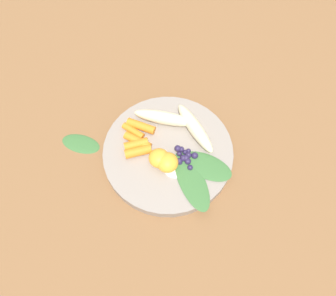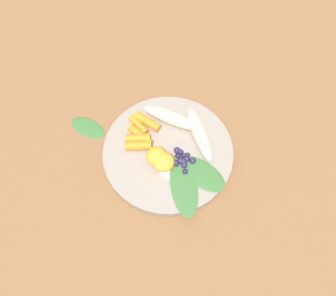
# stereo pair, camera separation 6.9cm
# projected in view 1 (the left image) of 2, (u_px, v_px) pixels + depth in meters

# --- Properties ---
(ground_plane) EXTENTS (2.40, 2.40, 0.00)m
(ground_plane) POSITION_uv_depth(u_px,v_px,m) (168.00, 155.00, 0.72)
(ground_plane) COLOR brown
(bowl) EXTENTS (0.28, 0.28, 0.02)m
(bowl) POSITION_uv_depth(u_px,v_px,m) (168.00, 153.00, 0.71)
(bowl) COLOR gray
(bowl) RESTS_ON ground_plane
(banana_peeled_left) EXTENTS (0.12, 0.11, 0.03)m
(banana_peeled_left) POSITION_uv_depth(u_px,v_px,m) (164.00, 118.00, 0.72)
(banana_peeled_left) COLOR beige
(banana_peeled_left) RESTS_ON bowl
(banana_peeled_right) EXTENTS (0.14, 0.05, 0.03)m
(banana_peeled_right) POSITION_uv_depth(u_px,v_px,m) (193.00, 126.00, 0.71)
(banana_peeled_right) COLOR beige
(banana_peeled_right) RESTS_ON bowl
(orange_segment_near) EXTENTS (0.04, 0.04, 0.03)m
(orange_segment_near) POSITION_uv_depth(u_px,v_px,m) (167.00, 162.00, 0.67)
(orange_segment_near) COLOR #F4A833
(orange_segment_near) RESTS_ON bowl
(orange_segment_far) EXTENTS (0.04, 0.04, 0.03)m
(orange_segment_far) POSITION_uv_depth(u_px,v_px,m) (159.00, 158.00, 0.67)
(orange_segment_far) COLOR #F4A833
(orange_segment_far) RESTS_ON bowl
(carrot_front) EXTENTS (0.06, 0.05, 0.02)m
(carrot_front) POSITION_uv_depth(u_px,v_px,m) (141.00, 126.00, 0.72)
(carrot_front) COLOR orange
(carrot_front) RESTS_ON bowl
(carrot_mid_left) EXTENTS (0.05, 0.03, 0.01)m
(carrot_mid_left) POSITION_uv_depth(u_px,v_px,m) (133.00, 131.00, 0.71)
(carrot_mid_left) COLOR orange
(carrot_mid_left) RESTS_ON bowl
(carrot_mid_right) EXTENTS (0.06, 0.04, 0.02)m
(carrot_mid_right) POSITION_uv_depth(u_px,v_px,m) (138.00, 141.00, 0.70)
(carrot_mid_right) COLOR orange
(carrot_mid_right) RESTS_ON bowl
(carrot_rear) EXTENTS (0.04, 0.05, 0.02)m
(carrot_rear) POSITION_uv_depth(u_px,v_px,m) (136.00, 144.00, 0.69)
(carrot_rear) COLOR orange
(carrot_rear) RESTS_ON bowl
(carrot_small) EXTENTS (0.04, 0.06, 0.02)m
(carrot_small) POSITION_uv_depth(u_px,v_px,m) (138.00, 151.00, 0.69)
(carrot_small) COLOR orange
(carrot_small) RESTS_ON bowl
(blueberry_pile) EXTENTS (0.06, 0.05, 0.02)m
(blueberry_pile) POSITION_uv_depth(u_px,v_px,m) (185.00, 157.00, 0.68)
(blueberry_pile) COLOR #2D234C
(blueberry_pile) RESTS_ON bowl
(coconut_shred_patch) EXTENTS (0.05, 0.05, 0.00)m
(coconut_shred_patch) POSITION_uv_depth(u_px,v_px,m) (175.00, 168.00, 0.68)
(coconut_shred_patch) COLOR white
(coconut_shred_patch) RESTS_ON bowl
(kale_leaf_left) EXTENTS (0.15, 0.09, 0.00)m
(kale_leaf_left) POSITION_uv_depth(u_px,v_px,m) (191.00, 180.00, 0.67)
(kale_leaf_left) COLOR #3D7038
(kale_leaf_left) RESTS_ON bowl
(kale_leaf_right) EXTENTS (0.12, 0.10, 0.00)m
(kale_leaf_right) POSITION_uv_depth(u_px,v_px,m) (206.00, 166.00, 0.68)
(kale_leaf_right) COLOR #3D7038
(kale_leaf_right) RESTS_ON bowl
(kale_leaf_stray) EXTENTS (0.10, 0.09, 0.01)m
(kale_leaf_stray) POSITION_uv_depth(u_px,v_px,m) (81.00, 143.00, 0.73)
(kale_leaf_stray) COLOR #3D7038
(kale_leaf_stray) RESTS_ON ground_plane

